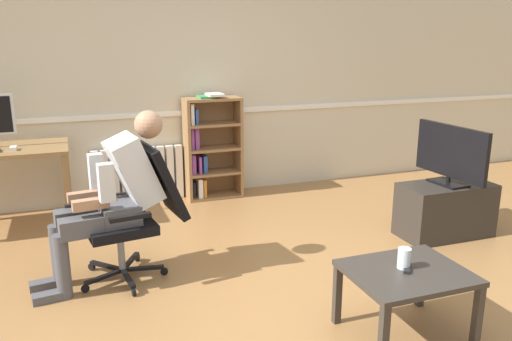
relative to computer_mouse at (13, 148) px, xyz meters
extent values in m
plane|color=olive|center=(1.68, -2.03, -0.77)|extent=(18.00, 18.00, 0.00)
cube|color=beige|center=(1.68, 0.62, 0.58)|extent=(12.00, 0.10, 2.70)
cube|color=white|center=(1.68, 0.56, 0.15)|extent=(12.00, 0.03, 0.05)
cube|color=olive|center=(0.41, -0.18, -0.41)|extent=(0.06, 0.06, 0.72)
cube|color=olive|center=(0.41, 0.42, -0.41)|extent=(0.06, 0.06, 0.72)
cube|color=white|center=(0.00, 0.00, 0.00)|extent=(0.06, 0.10, 0.03)
cube|color=olive|center=(1.63, 0.39, -0.23)|extent=(0.03, 0.28, 1.09)
cube|color=olive|center=(2.20, 0.39, -0.23)|extent=(0.03, 0.28, 1.09)
cube|color=olive|center=(1.91, 0.53, -0.23)|extent=(0.57, 0.02, 1.09)
cube|color=olive|center=(1.91, 0.39, -0.76)|extent=(0.54, 0.28, 0.03)
cube|color=olive|center=(1.91, 0.39, -0.49)|extent=(0.54, 0.28, 0.03)
cube|color=olive|center=(1.91, 0.39, -0.23)|extent=(0.54, 0.28, 0.03)
cube|color=olive|center=(1.91, 0.39, 0.04)|extent=(0.54, 0.28, 0.03)
cube|color=olive|center=(1.91, 0.39, 0.30)|extent=(0.54, 0.28, 0.03)
cube|color=black|center=(1.68, 0.41, -0.66)|extent=(0.03, 0.19, 0.17)
cube|color=#89428E|center=(1.68, 0.39, -0.37)|extent=(0.04, 0.19, 0.21)
cube|color=#89428E|center=(1.68, 0.41, -0.10)|extent=(0.03, 0.19, 0.23)
cube|color=white|center=(1.68, 0.38, 0.16)|extent=(0.03, 0.19, 0.22)
cube|color=white|center=(1.74, 0.37, -0.64)|extent=(0.05, 0.19, 0.21)
cube|color=#89428E|center=(1.75, 0.38, -0.39)|extent=(0.03, 0.19, 0.19)
cube|color=#89428E|center=(1.73, 0.40, -0.10)|extent=(0.04, 0.19, 0.22)
cube|color=#2D519E|center=(1.73, 0.39, 0.13)|extent=(0.03, 0.19, 0.16)
cube|color=orange|center=(1.79, 0.39, -0.65)|extent=(0.03, 0.19, 0.19)
cube|color=#2D519E|center=(1.81, 0.40, -0.38)|extent=(0.04, 0.19, 0.19)
cube|color=#38844C|center=(1.85, 0.39, 0.33)|extent=(0.16, 0.22, 0.02)
cube|color=white|center=(1.93, 0.35, 0.35)|extent=(0.16, 0.22, 0.02)
cube|color=white|center=(0.69, 0.51, -0.48)|extent=(0.07, 0.08, 0.59)
cube|color=white|center=(0.78, 0.51, -0.48)|extent=(0.07, 0.08, 0.59)
cube|color=white|center=(0.88, 0.51, -0.48)|extent=(0.07, 0.08, 0.59)
cube|color=white|center=(0.98, 0.51, -0.48)|extent=(0.07, 0.08, 0.59)
cube|color=white|center=(1.07, 0.51, -0.48)|extent=(0.07, 0.08, 0.59)
cube|color=white|center=(1.17, 0.51, -0.48)|extent=(0.07, 0.08, 0.59)
cube|color=white|center=(1.27, 0.51, -0.48)|extent=(0.07, 0.08, 0.59)
cube|color=white|center=(1.36, 0.51, -0.48)|extent=(0.07, 0.08, 0.59)
cube|color=white|center=(1.46, 0.51, -0.48)|extent=(0.07, 0.08, 0.59)
cube|color=white|center=(1.55, 0.51, -0.48)|extent=(0.07, 0.08, 0.59)
cube|color=black|center=(0.78, -1.42, -0.71)|extent=(0.08, 0.30, 0.02)
cylinder|color=black|center=(0.80, -1.57, -0.74)|extent=(0.03, 0.06, 0.06)
cube|color=black|center=(0.90, -1.30, -0.71)|extent=(0.30, 0.09, 0.02)
cylinder|color=black|center=(1.05, -1.32, -0.74)|extent=(0.06, 0.03, 0.06)
cube|color=black|center=(0.83, -1.14, -0.71)|extent=(0.17, 0.28, 0.02)
cylinder|color=black|center=(0.90, -1.01, -0.74)|extent=(0.05, 0.06, 0.06)
cube|color=black|center=(0.65, -1.17, -0.71)|extent=(0.23, 0.24, 0.02)
cylinder|color=black|center=(0.55, -1.06, -0.74)|extent=(0.05, 0.06, 0.06)
cube|color=black|center=(0.62, -1.34, -0.71)|extent=(0.29, 0.16, 0.02)
cylinder|color=black|center=(0.49, -1.41, -0.74)|extent=(0.06, 0.04, 0.06)
cylinder|color=gray|center=(0.76, -1.27, -0.55)|extent=(0.05, 0.05, 0.30)
cube|color=black|center=(0.76, -1.27, -0.36)|extent=(0.52, 0.52, 0.07)
cube|color=black|center=(1.09, -1.23, -0.07)|extent=(0.33, 0.47, 0.54)
cube|color=black|center=(0.74, -1.01, -0.22)|extent=(0.28, 0.08, 0.03)
cube|color=black|center=(0.81, -1.53, -0.22)|extent=(0.28, 0.08, 0.03)
cube|color=#4C4C51|center=(0.76, -1.27, -0.26)|extent=(0.31, 0.37, 0.14)
cube|color=silver|center=(0.88, -1.26, 0.04)|extent=(0.41, 0.39, 0.52)
sphere|color=#A87A5B|center=(1.01, -1.24, 0.35)|extent=(0.20, 0.20, 0.20)
cube|color=black|center=(0.48, -1.31, -0.16)|extent=(0.15, 0.06, 0.02)
cube|color=#4C4C51|center=(0.53, -1.20, -0.29)|extent=(0.43, 0.19, 0.13)
cylinder|color=#4C4C51|center=(0.33, -1.23, -0.54)|extent=(0.10, 0.10, 0.46)
cube|color=#4C4C51|center=(0.23, -1.25, -0.74)|extent=(0.23, 0.12, 0.06)
cube|color=#4C4C51|center=(0.56, -1.40, -0.29)|extent=(0.43, 0.19, 0.13)
cylinder|color=#4C4C51|center=(0.36, -1.43, -0.54)|extent=(0.10, 0.10, 0.46)
cube|color=#4C4C51|center=(0.26, -1.45, -0.74)|extent=(0.23, 0.12, 0.06)
cube|color=silver|center=(0.63, -1.13, 0.02)|extent=(0.11, 0.09, 0.26)
cube|color=#A87A5B|center=(0.54, -1.21, -0.14)|extent=(0.25, 0.10, 0.07)
cube|color=silver|center=(0.68, -1.45, 0.02)|extent=(0.11, 0.09, 0.26)
cube|color=#A87A5B|center=(0.57, -1.40, -0.14)|extent=(0.25, 0.10, 0.07)
cube|color=#2D2823|center=(3.54, -1.39, -0.54)|extent=(0.81, 0.41, 0.47)
cube|color=black|center=(3.54, -1.39, -0.29)|extent=(0.22, 0.33, 0.02)
cylinder|color=black|center=(3.54, -1.39, -0.25)|extent=(0.04, 0.04, 0.05)
cube|color=black|center=(3.54, -1.39, -0.01)|extent=(0.10, 0.79, 0.45)
cube|color=white|center=(3.56, -1.39, -0.01)|extent=(0.06, 0.74, 0.41)
cube|color=#332D28|center=(1.94, -2.85, -0.58)|extent=(0.04, 0.04, 0.39)
cube|color=#332D28|center=(2.56, -2.85, -0.58)|extent=(0.04, 0.04, 0.39)
cube|color=#332D28|center=(2.56, -2.34, -0.58)|extent=(0.04, 0.04, 0.39)
cube|color=#332D28|center=(1.94, -2.34, -0.58)|extent=(0.04, 0.04, 0.39)
cube|color=#332D28|center=(2.25, -2.59, -0.37)|extent=(0.68, 0.56, 0.03)
cylinder|color=silver|center=(2.25, -2.56, -0.29)|extent=(0.08, 0.08, 0.12)
cube|color=black|center=(2.26, -2.58, -0.35)|extent=(0.12, 0.14, 0.02)
camera|label=1|loc=(0.50, -4.86, 0.97)|focal=36.11mm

